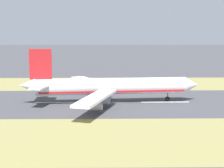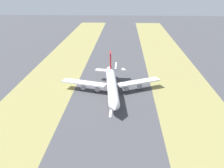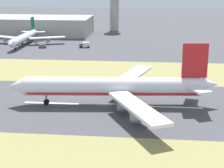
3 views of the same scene
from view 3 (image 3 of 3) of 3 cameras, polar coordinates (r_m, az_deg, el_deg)
ground_plane at (r=121.45m, az=-1.25°, el=-3.19°), size 800.00×800.00×0.00m
grass_median_east at (r=164.37m, az=0.65°, el=1.96°), size 40.00×600.00×0.01m
centreline_dash_mid at (r=120.92m, az=9.47°, el=-3.49°), size 1.20×18.00×0.01m
centreline_dash_far at (r=124.67m, az=-9.21°, el=-2.88°), size 1.20×18.00×0.01m
airplane_main_jet at (r=119.64m, az=0.91°, el=-0.45°), size 63.88×67.22×20.20m
terminal_building at (r=278.70m, az=-12.53°, el=8.69°), size 36.00×88.75×12.34m
control_tower at (r=288.85m, az=0.36°, el=12.08°), size 12.00×12.00×32.59m
airplane_parked_apron at (r=234.52m, az=-13.20°, el=6.91°), size 50.07×47.89×15.08m
service_truck at (r=220.61m, az=-4.19°, el=5.99°), size 3.63×6.34×3.10m
apron_car at (r=222.25m, az=-10.55°, el=5.66°), size 2.54×4.62×2.03m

